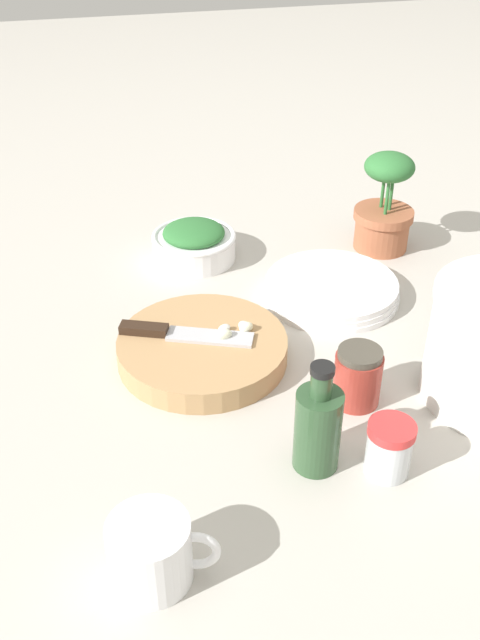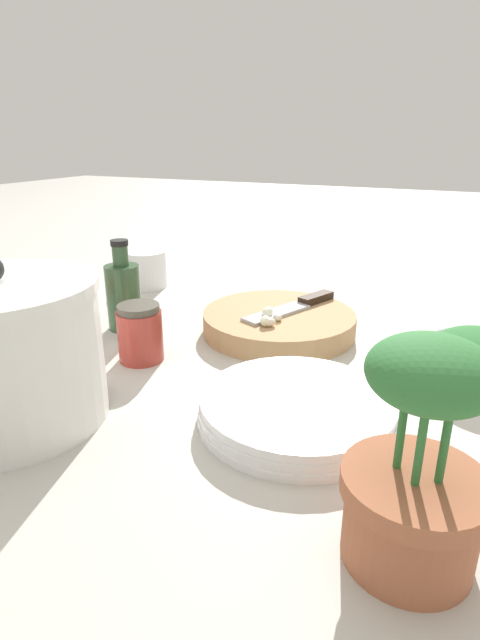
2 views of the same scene
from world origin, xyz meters
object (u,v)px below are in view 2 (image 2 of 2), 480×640
at_px(garlic_cloves, 269,318).
at_px(potted_herb, 417,473).
at_px(coffee_mug, 145,269).
at_px(stock_pot, 5,353).
at_px(oil_bottle, 124,294).
at_px(honey_jar, 140,333).
at_px(cutting_board, 279,322).
at_px(chef_knife, 296,305).
at_px(plate_stack, 297,409).
at_px(spice_jar, 76,319).

xyz_separation_m(garlic_cloves, potted_herb, (-0.25, 0.34, 0.04)).
bearing_deg(potted_herb, garlic_cloves, -53.49).
distance_m(coffee_mug, stock_pot, 0.53).
height_order(garlic_cloves, oil_bottle, oil_bottle).
bearing_deg(honey_jar, oil_bottle, -43.55).
relative_size(cutting_board, chef_knife, 1.30).
distance_m(chef_knife, oil_bottle, 0.29).
bearing_deg(honey_jar, cutting_board, -128.05).
relative_size(cutting_board, coffee_mug, 2.18).
height_order(garlic_cloves, potted_herb, potted_herb).
bearing_deg(potted_herb, cutting_board, -56.92).
relative_size(garlic_cloves, honey_jar, 0.73).
height_order(plate_stack, potted_herb, potted_herb).
relative_size(spice_jar, oil_bottle, 0.48).
relative_size(chef_knife, plate_stack, 0.85).
xyz_separation_m(coffee_mug, plate_stack, (-0.46, 0.37, -0.02)).
xyz_separation_m(cutting_board, plate_stack, (-0.11, 0.24, -0.00)).
distance_m(garlic_cloves, stock_pot, 0.37).
relative_size(cutting_board, honey_jar, 2.97).
bearing_deg(plate_stack, honey_jar, -13.30).
relative_size(plate_stack, honey_jar, 2.71).
xyz_separation_m(cutting_board, garlic_cloves, (-0.00, 0.05, 0.03)).
height_order(cutting_board, spice_jar, spice_jar).
bearing_deg(oil_bottle, spice_jar, 67.72).
relative_size(honey_jar, oil_bottle, 0.56).
distance_m(chef_knife, garlic_cloves, 0.08).
distance_m(plate_stack, stock_pot, 0.33).
distance_m(spice_jar, honey_jar, 0.13).
height_order(cutting_board, oil_bottle, oil_bottle).
relative_size(cutting_board, garlic_cloves, 4.08).
bearing_deg(stock_pot, cutting_board, -115.69).
bearing_deg(coffee_mug, garlic_cloves, 153.59).
relative_size(cutting_board, potted_herb, 1.35).
xyz_separation_m(cutting_board, chef_knife, (-0.02, -0.03, 0.02)).
relative_size(cutting_board, oil_bottle, 1.66).
xyz_separation_m(plate_stack, honey_jar, (0.26, -0.06, 0.03)).
xyz_separation_m(spice_jar, oil_bottle, (-0.03, -0.08, 0.02)).
xyz_separation_m(garlic_cloves, stock_pot, (0.18, 0.32, 0.04)).
bearing_deg(garlic_cloves, spice_jar, 23.44).
bearing_deg(stock_pot, coffee_mug, -71.14).
distance_m(honey_jar, stock_pot, 0.20).
xyz_separation_m(coffee_mug, oil_bottle, (-0.11, 0.21, 0.02)).
bearing_deg(spice_jar, garlic_cloves, -156.56).
bearing_deg(spice_jar, stock_pot, 114.32).
distance_m(chef_knife, spice_jar, 0.35).
xyz_separation_m(coffee_mug, potted_herb, (-0.60, 0.52, 0.04)).
bearing_deg(garlic_cloves, stock_pot, 60.75).
bearing_deg(potted_herb, plate_stack, -46.82).
relative_size(chef_knife, potted_herb, 1.04).
distance_m(cutting_board, stock_pot, 0.42).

